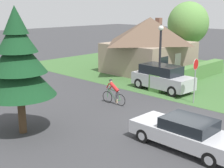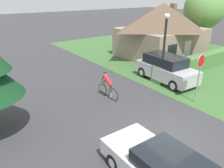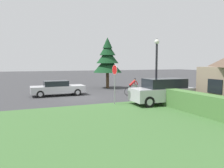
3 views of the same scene
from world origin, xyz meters
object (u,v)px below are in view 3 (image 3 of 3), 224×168
Objects in this scene: parked_suv_right at (163,91)px; conifer_tall_near at (107,59)px; street_lamp at (156,63)px; cyclist at (133,87)px; stop_sign at (115,77)px; sedan_left_lane at (57,88)px.

conifer_tall_near is at bearing 92.24° from parked_suv_right.
cyclist is at bearing 175.48° from street_lamp.
stop_sign is (3.68, -3.46, 1.26)m from cyclist.
sedan_left_lane is at bearing -137.02° from street_lamp.
street_lamp is (6.64, 6.19, 2.28)m from sedan_left_lane.
cyclist is (2.37, 6.52, 0.06)m from sedan_left_lane.
conifer_tall_near reaches higher than stop_sign.
conifer_tall_near reaches higher than parked_suv_right.
sedan_left_lane is at bearing 154.98° from cyclist.
cyclist is 0.39× the size of parked_suv_right.
stop_sign is at bearing -19.23° from conifer_tall_near.
parked_suv_right is at bearing -48.38° from sedan_left_lane.
stop_sign is at bearing -138.35° from cyclist.
sedan_left_lane is 8.15m from conifer_tall_near.
conifer_tall_near is at bearing 84.59° from cyclist.
street_lamp is at bearing 108.75° from parked_suv_right.
conifer_tall_near is at bearing 177.99° from street_lamp.
cyclist reaches higher than sedan_left_lane.
sedan_left_lane is 9.36m from street_lamp.
cyclist is 0.30× the size of conifer_tall_near.
cyclist is 4.83m from street_lamp.
cyclist is 4.87m from parked_suv_right.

